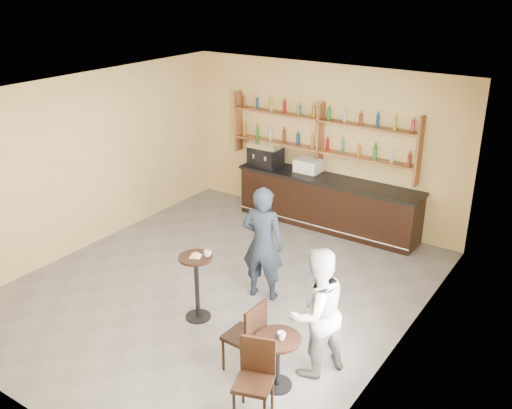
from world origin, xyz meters
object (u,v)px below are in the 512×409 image
Objects in this scene: man_main at (263,243)px; chair_west at (243,335)px; cafe_table at (277,362)px; bar_counter at (327,203)px; chair_south at (253,383)px; patron_second at (316,312)px; pedestal_table at (197,288)px; espresso_machine at (266,154)px; pastry_case at (308,167)px.

man_main is 1.86m from chair_west.
bar_counter is at bearing 110.46° from cafe_table.
chair_south is 0.56× the size of patron_second.
chair_west is (0.78, -1.64, -0.42)m from man_main.
espresso_machine is at bearing 109.54° from pedestal_table.
cafe_table is 0.77m from patron_second.
espresso_machine is 1.03m from pastry_case.
espresso_machine is 0.66× the size of pedestal_table.
pedestal_table reaches higher than chair_south.
patron_second is (2.01, -0.09, 0.36)m from pedestal_table.
bar_counter is at bearing -9.87° from pastry_case.
pedestal_table is at bearing -67.35° from patron_second.
cafe_table is at bearing -19.28° from pedestal_table.
chair_west is (-0.55, 0.05, 0.15)m from cafe_table.
bar_counter is 2.19× the size of patron_second.
man_main reaches higher than bar_counter.
patron_second is at bearing 129.80° from man_main.
bar_counter is at bearing -129.28° from patron_second.
cafe_table is at bearing 87.19° from chair_west.
chair_west is 0.88m from chair_south.
man_main is at bearing 128.32° from cafe_table.
chair_south is (1.38, -2.29, -0.44)m from man_main.
pastry_case reaches higher than bar_counter.
bar_counter is 2.06× the size of man_main.
pastry_case is at bearing 180.00° from bar_counter.
pedestal_table is at bearing -63.88° from espresso_machine.
bar_counter is 7.45× the size of pastry_case.
patron_second reaches higher than cafe_table.
cafe_table is at bearing 114.70° from man_main.
bar_counter is 4.56m from patron_second.
pastry_case is 4.09m from pedestal_table.
espresso_machine is at bearing 103.64° from chair_south.
chair_west is 0.98m from patron_second.
espresso_machine is at bearing 170.13° from pastry_case.
bar_counter is at bearing 89.13° from pedestal_table.
pedestal_table is at bearing -94.15° from pastry_case.
bar_counter is 4.96m from cafe_table.
chair_west is at bearing -80.16° from pastry_case.
patron_second reaches higher than chair_south.
pastry_case reaches higher than cafe_table.
patron_second reaches higher than chair_west.
cafe_table is 0.41× the size of patron_second.
cafe_table is 0.57m from chair_west.
pastry_case is (-0.46, 0.00, 0.67)m from bar_counter.
man_main is at bearing -50.90° from espresso_machine.
pastry_case is 5.74m from chair_south.
pedestal_table is 1.43× the size of cafe_table.
pastry_case is at bearing -157.91° from chair_west.
man_main is at bearing -101.27° from patron_second.
pedestal_table is 0.59× the size of patron_second.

